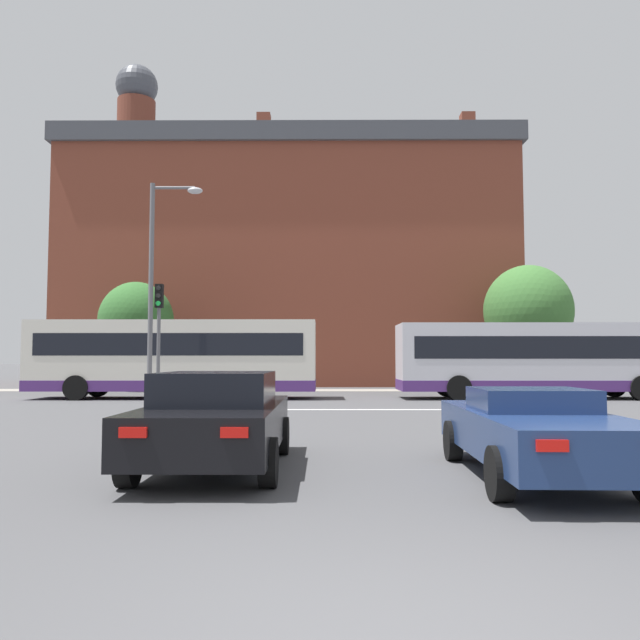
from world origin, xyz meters
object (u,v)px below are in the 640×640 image
(car_roadster_right, at_px, (534,430))
(bus_crossing_lead, at_px, (539,358))
(traffic_light_far_left, at_px, (218,343))
(street_lamp_junction, at_px, (159,272))
(bus_crossing_trailing, at_px, (175,357))
(pedestrian_waiting, at_px, (494,371))
(traffic_light_near_left, at_px, (159,325))
(pedestrian_walking_east, at_px, (498,373))
(car_saloon_left, at_px, (217,419))

(car_roadster_right, relative_size, bus_crossing_lead, 0.41)
(traffic_light_far_left, relative_size, street_lamp_junction, 0.49)
(car_roadster_right, distance_m, traffic_light_far_left, 25.31)
(bus_crossing_trailing, relative_size, pedestrian_waiting, 6.89)
(traffic_light_near_left, height_order, pedestrian_waiting, traffic_light_near_left)
(traffic_light_far_left, bearing_deg, pedestrian_walking_east, 2.75)
(bus_crossing_trailing, bearing_deg, car_saloon_left, -164.53)
(traffic_light_far_left, height_order, pedestrian_waiting, traffic_light_far_left)
(bus_crossing_lead, height_order, traffic_light_far_left, traffic_light_far_left)
(traffic_light_near_left, relative_size, street_lamp_junction, 0.55)
(bus_crossing_trailing, bearing_deg, street_lamp_junction, -172.20)
(pedestrian_walking_east, bearing_deg, traffic_light_far_left, -16.03)
(street_lamp_junction, xyz_separation_m, pedestrian_waiting, (14.39, 12.21, -3.53))
(car_saloon_left, distance_m, bus_crossing_trailing, 17.34)
(traffic_light_far_left, height_order, street_lamp_junction, street_lamp_junction)
(car_saloon_left, distance_m, pedestrian_waiting, 25.57)
(street_lamp_junction, bearing_deg, bus_crossing_trailing, 97.80)
(traffic_light_far_left, distance_m, street_lamp_junction, 12.18)
(bus_crossing_trailing, distance_m, street_lamp_junction, 6.30)
(bus_crossing_lead, xyz_separation_m, bus_crossing_trailing, (-15.25, 0.02, 0.07))
(traffic_light_far_left, bearing_deg, car_roadster_right, -70.50)
(traffic_light_near_left, bearing_deg, traffic_light_far_left, 90.05)
(bus_crossing_trailing, bearing_deg, pedestrian_waiting, -66.44)
(pedestrian_waiting, xyz_separation_m, pedestrian_walking_east, (0.36, 0.51, -0.10))
(car_roadster_right, distance_m, pedestrian_walking_east, 25.32)
(car_roadster_right, xyz_separation_m, street_lamp_junction, (-8.37, 11.78, 3.88))
(car_saloon_left, relative_size, traffic_light_far_left, 1.24)
(pedestrian_waiting, bearing_deg, car_roadster_right, 118.27)
(pedestrian_waiting, height_order, pedestrian_walking_east, pedestrian_waiting)
(car_saloon_left, relative_size, bus_crossing_lead, 0.39)
(pedestrian_walking_east, bearing_deg, car_saloon_left, 46.60)
(traffic_light_far_left, bearing_deg, traffic_light_near_left, -89.95)
(street_lamp_junction, height_order, pedestrian_waiting, street_lamp_junction)
(car_roadster_right, bearing_deg, bus_crossing_lead, 72.03)
(bus_crossing_trailing, relative_size, pedestrian_walking_east, 7.52)
(street_lamp_junction, xyz_separation_m, pedestrian_walking_east, (14.76, 12.72, -3.62))
(bus_crossing_trailing, bearing_deg, pedestrian_walking_east, -65.35)
(car_roadster_right, relative_size, bus_crossing_trailing, 0.41)
(bus_crossing_trailing, bearing_deg, bus_crossing_lead, -90.06)
(bus_crossing_lead, relative_size, pedestrian_waiting, 6.86)
(car_roadster_right, relative_size, traffic_light_far_left, 1.30)
(car_roadster_right, height_order, traffic_light_far_left, traffic_light_far_left)
(car_saloon_left, height_order, bus_crossing_trailing, bus_crossing_trailing)
(car_saloon_left, bearing_deg, traffic_light_far_left, 99.38)
(car_saloon_left, xyz_separation_m, bus_crossing_trailing, (-4.62, 16.68, 1.00))
(pedestrian_waiting, bearing_deg, bus_crossing_lead, 133.12)
(car_roadster_right, height_order, street_lamp_junction, street_lamp_junction)
(bus_crossing_trailing, relative_size, traffic_light_far_left, 3.20)
(bus_crossing_lead, bearing_deg, pedestrian_waiting, 0.76)
(bus_crossing_trailing, xyz_separation_m, traffic_light_far_left, (0.71, 6.41, 0.77))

